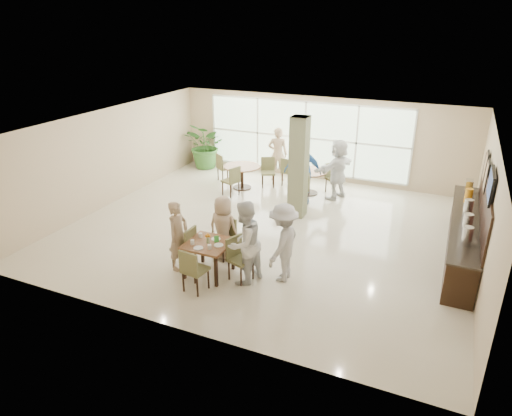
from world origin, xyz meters
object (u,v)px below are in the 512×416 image
at_px(potted_plant, 207,146).
at_px(teen_right, 244,243).
at_px(main_table, 208,247).
at_px(adult_a, 302,172).
at_px(buffet_counter, 464,234).
at_px(teen_standing, 283,243).
at_px(round_table_right, 309,176).
at_px(adult_standing, 278,154).
at_px(teen_left, 178,236).
at_px(teen_far, 223,228).
at_px(round_table_left, 242,171).
at_px(adult_b, 338,169).

distance_m(potted_plant, teen_right, 8.03).
relative_size(main_table, adult_a, 0.49).
distance_m(main_table, potted_plant, 7.63).
xyz_separation_m(buffet_counter, teen_standing, (-3.46, -2.65, 0.30)).
height_order(round_table_right, teen_standing, teen_standing).
xyz_separation_m(teen_right, adult_a, (-0.36, 4.79, 0.04)).
relative_size(main_table, teen_right, 0.51).
height_order(main_table, teen_right, teen_right).
bearing_deg(teen_standing, potted_plant, -136.35).
bearing_deg(adult_standing, round_table_right, 133.27).
bearing_deg(buffet_counter, main_table, -148.13).
relative_size(main_table, adult_standing, 0.50).
bearing_deg(teen_right, teen_standing, 136.40).
distance_m(teen_left, teen_far, 1.06).
distance_m(teen_far, adult_standing, 5.68).
distance_m(potted_plant, adult_a, 4.62).
bearing_deg(main_table, teen_far, 93.59).
bearing_deg(potted_plant, buffet_counter, -21.76).
distance_m(adult_a, adult_standing, 2.10).
distance_m(main_table, round_table_left, 5.45).
bearing_deg(potted_plant, round_table_right, -13.56).
bearing_deg(round_table_left, teen_right, -63.94).
relative_size(round_table_right, adult_standing, 0.62).
distance_m(buffet_counter, teen_far, 5.55).
bearing_deg(round_table_right, potted_plant, 166.44).
distance_m(teen_far, teen_standing, 1.61).
xyz_separation_m(teen_right, adult_b, (0.52, 5.52, 0.02)).
height_order(round_table_right, teen_right, teen_right).
height_order(buffet_counter, teen_far, buffet_counter).
relative_size(potted_plant, adult_b, 0.91).
bearing_deg(adult_a, adult_b, 22.85).
distance_m(teen_left, teen_standing, 2.30).
bearing_deg(teen_far, adult_standing, -78.55).
bearing_deg(buffet_counter, teen_far, -155.30).
relative_size(potted_plant, teen_left, 1.07).
xyz_separation_m(teen_standing, adult_standing, (-2.46, 5.94, 0.06)).
bearing_deg(adult_standing, teen_far, 82.64).
bearing_deg(teen_far, buffet_counter, -152.74).
distance_m(teen_standing, adult_a, 4.51).
xyz_separation_m(round_table_left, round_table_right, (2.14, 0.40, -0.01)).
bearing_deg(round_table_left, buffet_counter, -17.33).
height_order(potted_plant, adult_b, adult_b).
bearing_deg(adult_b, teen_left, 2.06).
distance_m(buffet_counter, teen_left, 6.52).
height_order(teen_left, adult_a, adult_a).
xyz_separation_m(round_table_right, adult_a, (0.02, -0.75, 0.36)).
bearing_deg(round_table_right, adult_a, -88.22).
relative_size(main_table, buffet_counter, 0.20).
xyz_separation_m(teen_left, teen_right, (1.55, 0.08, 0.11)).
height_order(adult_b, adult_standing, adult_b).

